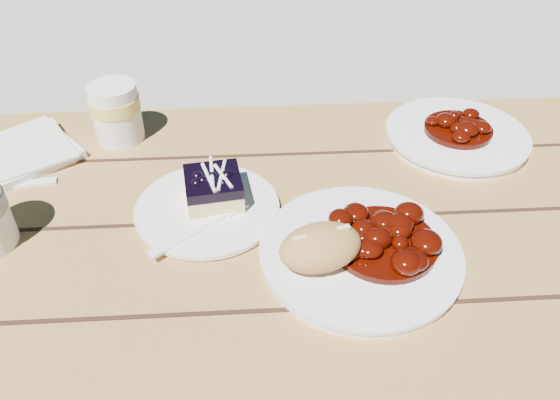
{
  "coord_description": "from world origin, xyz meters",
  "views": [
    {
      "loc": [
        0.07,
        -0.49,
        1.25
      ],
      "look_at": [
        0.1,
        0.05,
        0.81
      ],
      "focal_mm": 35.0,
      "sensor_mm": 36.0,
      "label": 1
    }
  ],
  "objects": [
    {
      "name": "dessert_plate",
      "position": [
        0.0,
        0.1,
        0.76
      ],
      "size": [
        0.2,
        0.2,
        0.01
      ],
      "primitive_type": "cylinder",
      "color": "white",
      "rests_on": "picnic_table"
    },
    {
      "name": "napkin_stack",
      "position": [
        -0.3,
        0.26,
        0.76
      ],
      "size": [
        0.21,
        0.21,
        0.01
      ],
      "primitive_type": "cube",
      "rotation": [
        0.0,
        0.0,
        0.69
      ],
      "color": "white",
      "rests_on": "picnic_table"
    },
    {
      "name": "second_cup",
      "position": [
        -0.15,
        0.31,
        0.8
      ],
      "size": [
        0.08,
        0.08,
        0.1
      ],
      "primitive_type": "cylinder",
      "color": "white",
      "rests_on": "picnic_table"
    },
    {
      "name": "second_stew",
      "position": [
        0.41,
        0.27,
        0.79
      ],
      "size": [
        0.11,
        0.11,
        0.04
      ],
      "primitive_type": null,
      "color": "#390802",
      "rests_on": "second_plate"
    },
    {
      "name": "fork_dessert",
      "position": [
        -0.02,
        0.05,
        0.76
      ],
      "size": [
        0.14,
        0.12,
        0.0
      ],
      "primitive_type": null,
      "rotation": [
        0.0,
        0.0,
        -0.87
      ],
      "color": "white",
      "rests_on": "dessert_plate"
    },
    {
      "name": "bread_roll",
      "position": [
        0.14,
        -0.02,
        0.79
      ],
      "size": [
        0.12,
        0.1,
        0.05
      ],
      "primitive_type": "ellipsoid",
      "rotation": [
        0.0,
        0.0,
        0.28
      ],
      "color": "#B58345",
      "rests_on": "main_plate"
    },
    {
      "name": "main_plate",
      "position": [
        0.2,
        -0.0,
        0.76
      ],
      "size": [
        0.25,
        0.25,
        0.02
      ],
      "primitive_type": "cylinder",
      "color": "white",
      "rests_on": "picnic_table"
    },
    {
      "name": "picnic_table",
      "position": [
        0.0,
        -0.0,
        0.59
      ],
      "size": [
        2.0,
        1.55,
        0.75
      ],
      "color": "olive",
      "rests_on": "ground"
    },
    {
      "name": "fork_table",
      "position": [
        -0.29,
        0.18,
        0.75
      ],
      "size": [
        0.16,
        0.05,
        0.0
      ],
      "primitive_type": null,
      "rotation": [
        0.0,
        0.0,
        1.72
      ],
      "color": "white",
      "rests_on": "picnic_table"
    },
    {
      "name": "goulash_stew",
      "position": [
        0.23,
        0.0,
        0.79
      ],
      "size": [
        0.14,
        0.14,
        0.04
      ],
      "primitive_type": null,
      "color": "#390802",
      "rests_on": "main_plate"
    },
    {
      "name": "blueberry_cake",
      "position": [
        0.01,
        0.12,
        0.78
      ],
      "size": [
        0.09,
        0.09,
        0.05
      ],
      "rotation": [
        0.0,
        0.0,
        0.14
      ],
      "color": "#EACE7F",
      "rests_on": "dessert_plate"
    },
    {
      "name": "second_plate",
      "position": [
        0.41,
        0.27,
        0.76
      ],
      "size": [
        0.23,
        0.23,
        0.02
      ],
      "primitive_type": "cylinder",
      "color": "white",
      "rests_on": "picnic_table"
    }
  ]
}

